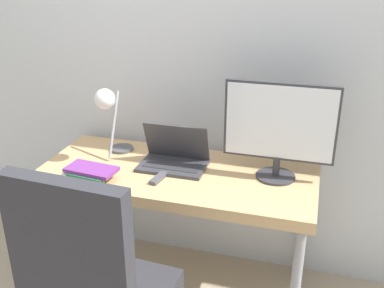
{
  "coord_description": "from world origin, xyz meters",
  "views": [
    {
      "loc": [
        0.68,
        -1.72,
        1.84
      ],
      "look_at": [
        0.09,
        0.29,
        0.95
      ],
      "focal_mm": 42.0,
      "sensor_mm": 36.0,
      "label": 1
    }
  ],
  "objects_px": {
    "desk_lamp": "(108,110)",
    "book_stack": "(91,173)",
    "laptop": "(174,158)",
    "game_controller": "(75,176)",
    "monitor": "(280,127)",
    "office_chair": "(93,288)"
  },
  "relations": [
    {
      "from": "desk_lamp",
      "to": "book_stack",
      "type": "bearing_deg",
      "value": -88.49
    },
    {
      "from": "monitor",
      "to": "game_controller",
      "type": "xyz_separation_m",
      "value": [
        -0.99,
        -0.31,
        -0.26
      ]
    },
    {
      "from": "monitor",
      "to": "desk_lamp",
      "type": "distance_m",
      "value": 0.92
    },
    {
      "from": "monitor",
      "to": "office_chair",
      "type": "xyz_separation_m",
      "value": [
        -0.61,
        -0.87,
        -0.43
      ]
    },
    {
      "from": "laptop",
      "to": "book_stack",
      "type": "height_order",
      "value": "laptop"
    },
    {
      "from": "office_chair",
      "to": "game_controller",
      "type": "xyz_separation_m",
      "value": [
        -0.38,
        0.56,
        0.17
      ]
    },
    {
      "from": "desk_lamp",
      "to": "office_chair",
      "type": "height_order",
      "value": "desk_lamp"
    },
    {
      "from": "game_controller",
      "to": "book_stack",
      "type": "bearing_deg",
      "value": 14.61
    },
    {
      "from": "laptop",
      "to": "monitor",
      "type": "height_order",
      "value": "monitor"
    },
    {
      "from": "monitor",
      "to": "book_stack",
      "type": "bearing_deg",
      "value": -162.2
    },
    {
      "from": "laptop",
      "to": "desk_lamp",
      "type": "bearing_deg",
      "value": -178.22
    },
    {
      "from": "laptop",
      "to": "monitor",
      "type": "distance_m",
      "value": 0.6
    },
    {
      "from": "laptop",
      "to": "game_controller",
      "type": "height_order",
      "value": "laptop"
    },
    {
      "from": "office_chair",
      "to": "game_controller",
      "type": "height_order",
      "value": "office_chair"
    },
    {
      "from": "laptop",
      "to": "desk_lamp",
      "type": "xyz_separation_m",
      "value": [
        -0.37,
        -0.01,
        0.24
      ]
    },
    {
      "from": "desk_lamp",
      "to": "game_controller",
      "type": "relative_size",
      "value": 2.71
    },
    {
      "from": "monitor",
      "to": "desk_lamp",
      "type": "relative_size",
      "value": 1.33
    },
    {
      "from": "laptop",
      "to": "book_stack",
      "type": "relative_size",
      "value": 1.32
    },
    {
      "from": "desk_lamp",
      "to": "game_controller",
      "type": "height_order",
      "value": "desk_lamp"
    },
    {
      "from": "office_chair",
      "to": "monitor",
      "type": "bearing_deg",
      "value": 55.16
    },
    {
      "from": "desk_lamp",
      "to": "laptop",
      "type": "bearing_deg",
      "value": 1.78
    },
    {
      "from": "desk_lamp",
      "to": "game_controller",
      "type": "bearing_deg",
      "value": -104.6
    }
  ]
}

